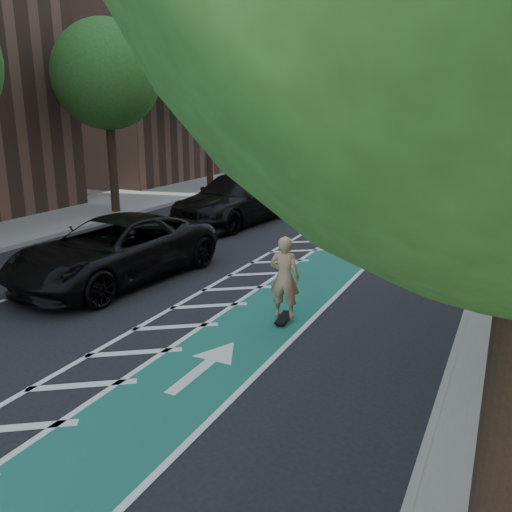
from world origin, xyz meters
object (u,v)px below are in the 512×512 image
Objects in this scene: suv_near at (114,249)px; barrel_a at (127,238)px; skateboarder at (284,277)px; suv_far at (238,198)px.

suv_near reaches higher than barrel_a.
skateboarder reaches higher than suv_near.
suv_far reaches higher than suv_near.
barrel_a is at bearing -94.06° from suv_far.
suv_near is 3.10m from barrel_a.
suv_far reaches higher than skateboarder.
suv_near is (-5.27, 0.74, -0.17)m from skateboarder.
skateboarder is at bearing -1.81° from suv_near.
suv_near is at bearing -79.11° from suv_far.
suv_near is 0.92× the size of suv_far.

